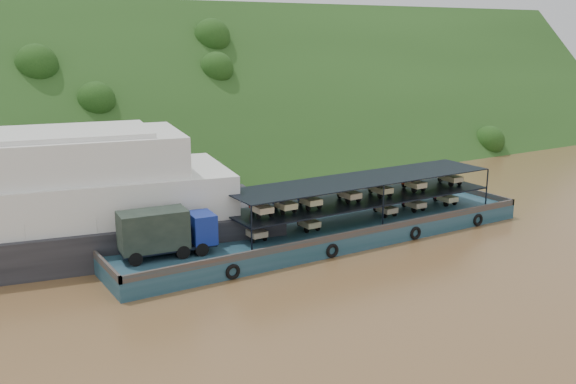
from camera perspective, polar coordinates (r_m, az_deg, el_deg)
ground at (r=51.71m, az=3.64°, el=-3.84°), size 160.00×160.00×0.00m
hillside at (r=82.81m, az=-10.90°, el=2.68°), size 140.00×39.60×39.60m
cargo_barge at (r=49.53m, az=2.58°, el=-3.28°), size 35.00×7.18×4.54m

